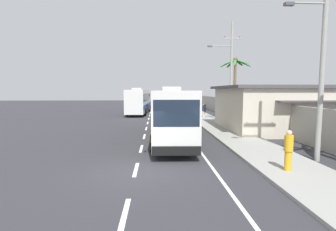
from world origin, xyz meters
name	(u,v)px	position (x,y,z in m)	size (l,w,h in m)	color
ground_plane	(136,171)	(0.00, 0.00, 0.00)	(160.00, 160.00, 0.00)	#303035
sidewalk_kerb	(226,131)	(6.80, 10.00, 0.07)	(3.20, 90.00, 0.14)	#999993
lane_markings	(168,125)	(2.16, 14.75, 0.00)	(3.57, 71.00, 0.01)	white
boundary_wall	(253,113)	(10.60, 14.00, 1.22)	(0.24, 60.00, 2.43)	#9E998E
coach_bus_foreground	(172,112)	(2.03, 7.19, 1.95)	(3.06, 12.16, 3.75)	silver
coach_bus_far_lane	(139,100)	(-1.61, 27.20, 2.00)	(3.37, 12.00, 3.84)	white
motorcycle_beside_bus	(184,116)	(3.99, 17.19, 0.67)	(0.56, 1.96, 1.66)	black
pedestrian_near_kerb	(204,110)	(6.97, 21.06, 0.99)	(0.36, 0.36, 1.63)	beige
pedestrian_midwalk	(217,114)	(7.31, 15.32, 0.98)	(0.36, 0.36, 1.62)	black
pedestrian_far_walk	(288,150)	(6.38, -0.69, 1.03)	(0.36, 0.36, 1.71)	gold
utility_pole_nearest	(322,53)	(8.77, 1.12, 5.24)	(3.14, 0.24, 9.87)	#9E9E99
utility_pole_mid	(231,71)	(8.43, 14.75, 5.44)	(3.37, 0.24, 10.31)	#9E9E99
palm_nearest	(235,75)	(9.95, 18.08, 5.24)	(3.61, 3.69, 7.22)	brown
roadside_building	(312,108)	(14.68, 10.92, 1.96)	(16.28, 9.40, 3.88)	beige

